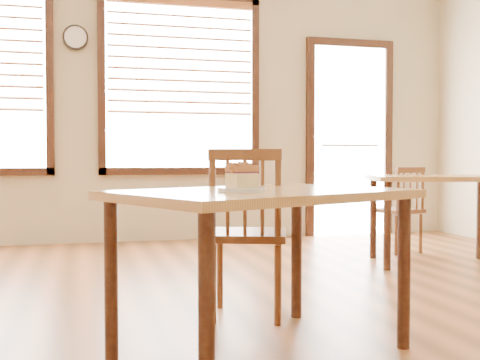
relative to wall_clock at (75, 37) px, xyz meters
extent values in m
plane|color=#98562C|center=(0.80, -3.96, -2.15)|extent=(8.00, 8.00, 0.00)
plane|color=#C1B48D|center=(0.80, 0.04, -0.65)|extent=(7.00, 0.00, 7.00)
cube|color=#361C0E|center=(-0.26, 0.01, -0.45)|extent=(0.08, 0.06, 1.96)
cube|color=white|center=(1.10, 0.03, -0.45)|extent=(1.60, 0.02, 1.80)
cube|color=#361C0E|center=(1.10, 0.01, -1.39)|extent=(1.76, 0.06, 0.08)
cube|color=#361C0E|center=(0.26, 0.01, -0.45)|extent=(0.08, 0.06, 1.96)
cube|color=#361C0E|center=(1.94, 0.01, -0.45)|extent=(0.08, 0.06, 1.96)
cube|color=#965823|center=(1.10, -0.02, 0.43)|extent=(1.58, 0.08, 0.08)
cube|color=#965823|center=(1.10, -0.02, 0.40)|extent=(1.56, 0.05, 0.03)
cube|color=#965823|center=(1.10, -0.02, 0.28)|extent=(1.56, 0.05, 0.03)
cube|color=#965823|center=(1.10, -0.02, 0.17)|extent=(1.56, 0.05, 0.03)
cube|color=#965823|center=(1.10, -0.02, 0.05)|extent=(1.56, 0.05, 0.03)
cube|color=#965823|center=(1.10, -0.02, -0.06)|extent=(1.56, 0.05, 0.03)
cube|color=#965823|center=(1.10, -0.02, -0.18)|extent=(1.56, 0.05, 0.03)
cube|color=#965823|center=(1.10, -0.02, -0.29)|extent=(1.56, 0.05, 0.03)
cube|color=#965823|center=(1.10, -0.02, -0.41)|extent=(1.56, 0.05, 0.03)
cube|color=#965823|center=(1.10, -0.02, -0.52)|extent=(1.56, 0.05, 0.03)
cube|color=#965823|center=(1.10, -0.02, -0.64)|extent=(1.56, 0.05, 0.03)
cube|color=#965823|center=(1.10, -0.02, -0.76)|extent=(1.56, 0.05, 0.03)
cube|color=white|center=(3.10, 0.03, -1.05)|extent=(0.90, 0.02, 2.20)
cube|color=#361C0E|center=(2.60, 0.01, -1.05)|extent=(0.09, 0.06, 2.20)
cube|color=#361C0E|center=(3.59, 0.01, -1.05)|extent=(0.09, 0.06, 2.20)
cube|color=#361C0E|center=(3.10, 0.01, 0.10)|extent=(1.08, 0.06, 0.09)
cylinder|color=#B2B2B7|center=(3.10, 0.00, -1.10)|extent=(0.72, 0.03, 0.03)
cylinder|color=black|center=(0.00, 0.00, 0.00)|extent=(0.26, 0.04, 0.26)
cylinder|color=white|center=(0.00, -0.02, 0.00)|extent=(0.22, 0.01, 0.22)
cube|color=#B39145|center=(0.85, -3.89, -1.42)|extent=(1.52, 1.31, 0.04)
cylinder|color=#361C0E|center=(0.47, -4.46, -1.79)|extent=(0.06, 0.06, 0.71)
cylinder|color=#361C0E|center=(1.52, -3.98, -1.79)|extent=(0.06, 0.06, 0.71)
cylinder|color=#361C0E|center=(0.18, -3.80, -1.79)|extent=(0.06, 0.06, 0.71)
cylinder|color=#361C0E|center=(1.22, -3.33, -1.79)|extent=(0.06, 0.06, 0.71)
cube|color=brown|center=(0.96, -3.24, -1.69)|extent=(0.55, 0.55, 0.04)
cylinder|color=brown|center=(1.18, -3.13, -1.94)|extent=(0.04, 0.04, 0.44)
cylinder|color=brown|center=(0.85, -3.02, -1.94)|extent=(0.04, 0.04, 0.44)
cylinder|color=brown|center=(1.06, -3.46, -1.94)|extent=(0.04, 0.04, 0.44)
cylinder|color=brown|center=(0.73, -3.35, -1.94)|extent=(0.04, 0.04, 0.44)
cylinder|color=brown|center=(1.06, -3.48, -1.45)|extent=(0.04, 0.04, 0.47)
cylinder|color=brown|center=(0.73, -3.37, -1.45)|extent=(0.04, 0.04, 0.47)
cube|color=brown|center=(0.89, -3.43, -1.24)|extent=(0.38, 0.17, 0.06)
cylinder|color=brown|center=(0.98, -3.46, -1.46)|extent=(0.02, 0.02, 0.41)
cylinder|color=brown|center=(0.89, -3.43, -1.46)|extent=(0.02, 0.02, 0.41)
cylinder|color=brown|center=(0.81, -3.40, -1.46)|extent=(0.02, 0.02, 0.41)
cube|color=#B39145|center=(2.95, -2.01, -1.42)|extent=(1.25, 1.00, 0.04)
cylinder|color=#361C0E|center=(2.42, -2.16, -1.79)|extent=(0.06, 0.06, 0.71)
cylinder|color=#361C0E|center=(2.58, -1.60, -1.79)|extent=(0.06, 0.06, 0.71)
cylinder|color=#361C0E|center=(3.49, -1.87, -1.79)|extent=(0.06, 0.06, 0.71)
cube|color=brown|center=(2.97, -1.34, -1.75)|extent=(0.44, 0.44, 0.04)
cylinder|color=brown|center=(3.09, -1.16, -1.97)|extent=(0.03, 0.03, 0.38)
cylinder|color=brown|center=(2.79, -1.22, -1.97)|extent=(0.03, 0.03, 0.38)
cylinder|color=brown|center=(3.15, -1.45, -1.97)|extent=(0.03, 0.03, 0.38)
cylinder|color=brown|center=(2.86, -1.51, -1.97)|extent=(0.03, 0.03, 0.38)
cylinder|color=brown|center=(3.16, -1.47, -1.55)|extent=(0.03, 0.03, 0.41)
cylinder|color=brown|center=(2.86, -1.53, -1.55)|extent=(0.03, 0.03, 0.41)
cube|color=brown|center=(3.01, -1.50, -1.36)|extent=(0.34, 0.11, 0.05)
cylinder|color=brown|center=(3.09, -1.48, -1.56)|extent=(0.02, 0.02, 0.35)
cylinder|color=brown|center=(3.01, -1.50, -1.56)|extent=(0.02, 0.02, 0.35)
cylinder|color=brown|center=(2.93, -1.52, -1.56)|extent=(0.02, 0.02, 0.35)
cylinder|color=white|center=(0.73, -3.99, -1.39)|extent=(0.21, 0.21, 0.02)
cylinder|color=white|center=(0.73, -3.99, -1.40)|extent=(0.14, 0.14, 0.01)
cube|color=#D5BE78|center=(0.73, -3.99, -1.35)|extent=(0.14, 0.12, 0.06)
cube|color=#3E112C|center=(0.73, -3.99, -1.32)|extent=(0.14, 0.12, 0.01)
cube|color=#B76939|center=(0.73, -3.99, -1.30)|extent=(0.14, 0.12, 0.03)
sphere|color=#B76939|center=(0.71, -4.03, -1.28)|extent=(0.02, 0.02, 0.02)
sphere|color=#B76939|center=(0.71, -3.96, -1.28)|extent=(0.02, 0.02, 0.02)
sphere|color=#B76939|center=(0.73, -3.99, -1.28)|extent=(0.02, 0.02, 0.02)
sphere|color=#B76939|center=(0.76, -4.00, -1.28)|extent=(0.02, 0.02, 0.02)
sphere|color=#B76939|center=(0.72, -3.99, -1.28)|extent=(0.02, 0.02, 0.02)
sphere|color=#B76939|center=(0.69, -4.03, -1.28)|extent=(0.02, 0.02, 0.02)
sphere|color=#B76939|center=(0.71, -4.01, -1.28)|extent=(0.01, 0.01, 0.01)
sphere|color=#B76939|center=(0.71, -4.00, -1.28)|extent=(0.02, 0.02, 0.02)
sphere|color=#B76939|center=(0.75, -3.97, -1.28)|extent=(0.02, 0.02, 0.02)
sphere|color=#B76939|center=(0.68, -3.97, -1.28)|extent=(0.02, 0.02, 0.02)
sphere|color=#B76939|center=(0.75, -3.99, -1.28)|extent=(0.02, 0.02, 0.02)
sphere|color=#B76939|center=(0.72, -3.99, -1.29)|extent=(0.01, 0.01, 0.01)
sphere|color=#B76939|center=(0.77, -3.97, -1.28)|extent=(0.02, 0.02, 0.02)
sphere|color=#B76939|center=(0.77, -3.98, -1.28)|extent=(0.02, 0.02, 0.02)
sphere|color=#B76939|center=(0.72, -4.00, -1.28)|extent=(0.01, 0.01, 0.01)
sphere|color=#B76939|center=(0.75, -3.99, -1.28)|extent=(0.02, 0.02, 0.02)
sphere|color=#B76939|center=(0.70, -4.00, -1.28)|extent=(0.02, 0.02, 0.02)
sphere|color=#B76939|center=(0.71, -3.97, -1.28)|extent=(0.02, 0.02, 0.02)
sphere|color=#B76939|center=(0.72, -3.95, -1.28)|extent=(0.02, 0.02, 0.02)
sphere|color=#B76939|center=(0.74, -4.01, -1.28)|extent=(0.02, 0.02, 0.02)
sphere|color=#B76939|center=(0.71, -4.01, -1.28)|extent=(0.02, 0.02, 0.02)
sphere|color=#B76939|center=(0.70, -3.97, -1.28)|extent=(0.02, 0.02, 0.02)
sphere|color=#B76939|center=(0.67, -4.00, -1.32)|extent=(0.01, 0.01, 0.01)
sphere|color=#B76939|center=(0.66, -3.98, -1.31)|extent=(0.01, 0.01, 0.01)
sphere|color=#B76939|center=(0.68, -4.03, -1.30)|extent=(0.01, 0.01, 0.01)
camera|label=1|loc=(0.06, -6.50, -1.26)|focal=45.00mm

